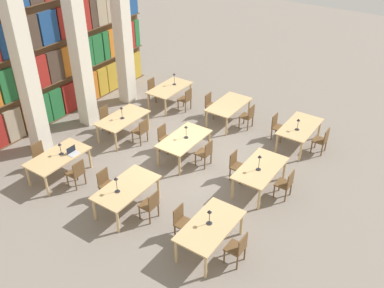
{
  "coord_description": "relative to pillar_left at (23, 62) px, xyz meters",
  "views": [
    {
      "loc": [
        -9.09,
        -6.44,
        7.7
      ],
      "look_at": [
        0.0,
        -0.26,
        0.66
      ],
      "focal_mm": 40.0,
      "sensor_mm": 36.0,
      "label": 1
    }
  ],
  "objects": [
    {
      "name": "chair_9",
      "position": [
        2.19,
        -3.4,
        -2.53
      ],
      "size": [
        0.42,
        0.4,
        0.87
      ],
      "rotation": [
        0.0,
        0.0,
        3.14
      ],
      "color": "brown",
      "rests_on": "ground_plane"
    },
    {
      "name": "reading_table_5",
      "position": [
        4.94,
        -4.17,
        -2.35
      ],
      "size": [
        1.8,
        0.97,
        0.73
      ],
      "color": "tan",
      "rests_on": "ground_plane"
    },
    {
      "name": "chair_14",
      "position": [
        2.1,
        -2.48,
        -2.53
      ],
      "size": [
        0.42,
        0.4,
        0.87
      ],
      "color": "brown",
      "rests_on": "ground_plane"
    },
    {
      "name": "chair_10",
      "position": [
        4.98,
        -4.94,
        -2.53
      ],
      "size": [
        0.42,
        0.4,
        0.87
      ],
      "color": "brown",
      "rests_on": "ground_plane"
    },
    {
      "name": "reading_table_6",
      "position": [
        -0.69,
        -1.7,
        -2.35
      ],
      "size": [
        1.8,
        0.97,
        0.73
      ],
      "color": "tan",
      "rests_on": "ground_plane"
    },
    {
      "name": "chair_2",
      "position": [
        2.15,
        -7.6,
        -2.53
      ],
      "size": [
        0.42,
        0.4,
        0.87
      ],
      "color": "brown",
      "rests_on": "ground_plane"
    },
    {
      "name": "pillar_center",
      "position": [
        2.12,
        0.0,
        0.0
      ],
      "size": [
        0.49,
        0.49,
        6.0
      ],
      "color": "silver",
      "rests_on": "ground_plane"
    },
    {
      "name": "chair_4",
      "position": [
        4.89,
        -7.63,
        -2.53
      ],
      "size": [
        0.42,
        0.4,
        0.87
      ],
      "color": "brown",
      "rests_on": "ground_plane"
    },
    {
      "name": "desk_lamp_0",
      "position": [
        -0.6,
        -6.85,
        -1.99
      ],
      "size": [
        0.14,
        0.14,
        0.41
      ],
      "color": "#232328",
      "rests_on": "reading_table_0"
    },
    {
      "name": "chair_11",
      "position": [
        4.98,
        -3.4,
        -2.53
      ],
      "size": [
        0.42,
        0.4,
        0.87
      ],
      "rotation": [
        0.0,
        0.0,
        3.14
      ],
      "color": "brown",
      "rests_on": "ground_plane"
    },
    {
      "name": "desk_lamp_3",
      "position": [
        -0.94,
        -4.26,
        -1.96
      ],
      "size": [
        0.14,
        0.14,
        0.46
      ],
      "color": "#232328",
      "rests_on": "reading_table_3"
    },
    {
      "name": "desk_lamp_6",
      "position": [
        2.04,
        -1.75,
        -1.98
      ],
      "size": [
        0.14,
        0.14,
        0.43
      ],
      "color": "#232328",
      "rests_on": "reading_table_7"
    },
    {
      "name": "reading_table_7",
      "position": [
        2.09,
        -1.71,
        -2.35
      ],
      "size": [
        1.8,
        0.97,
        0.73
      ],
      "color": "tan",
      "rests_on": "ground_plane"
    },
    {
      "name": "chair_7",
      "position": [
        -0.63,
        -3.54,
        -2.53
      ],
      "size": [
        0.42,
        0.4,
        0.87
      ],
      "rotation": [
        0.0,
        0.0,
        3.14
      ],
      "color": "brown",
      "rests_on": "ground_plane"
    },
    {
      "name": "ground_plane",
      "position": [
        2.12,
        -4.25,
        -3.0
      ],
      "size": [
        40.0,
        40.0,
        0.0
      ],
      "primitive_type": "plane",
      "color": "gray"
    },
    {
      "name": "reading_table_4",
      "position": [
        2.17,
        -4.17,
        -2.35
      ],
      "size": [
        1.8,
        0.97,
        0.73
      ],
      "color": "tan",
      "rests_on": "ground_plane"
    },
    {
      "name": "laptop",
      "position": [
        -0.35,
        -1.99,
        -2.23
      ],
      "size": [
        0.32,
        0.22,
        0.21
      ],
      "color": "silver",
      "rests_on": "reading_table_6"
    },
    {
      "name": "reading_table_0",
      "position": [
        -0.63,
        -6.89,
        -2.35
      ],
      "size": [
        1.8,
        0.97,
        0.73
      ],
      "color": "tan",
      "rests_on": "ground_plane"
    },
    {
      "name": "pillar_right",
      "position": [
        4.24,
        0.0,
        0.0
      ],
      "size": [
        0.49,
        0.49,
        6.0
      ],
      "color": "silver",
      "rests_on": "ground_plane"
    },
    {
      "name": "chair_6",
      "position": [
        -0.63,
        -5.08,
        -2.53
      ],
      "size": [
        0.42,
        0.4,
        0.87
      ],
      "color": "brown",
      "rests_on": "ground_plane"
    },
    {
      "name": "chair_5",
      "position": [
        4.89,
        -6.09,
        -2.53
      ],
      "size": [
        0.42,
        0.4,
        0.87
      ],
      "rotation": [
        0.0,
        0.0,
        3.14
      ],
      "color": "brown",
      "rests_on": "ground_plane"
    },
    {
      "name": "chair_15",
      "position": [
        2.1,
        -0.94,
        -2.53
      ],
      "size": [
        0.42,
        0.4,
        0.87
      ],
      "rotation": [
        0.0,
        0.0,
        3.14
      ],
      "color": "brown",
      "rests_on": "ground_plane"
    },
    {
      "name": "chair_13",
      "position": [
        -0.73,
        -0.93,
        -2.53
      ],
      "size": [
        0.42,
        0.4,
        0.87
      ],
      "rotation": [
        0.0,
        0.0,
        3.14
      ],
      "color": "brown",
      "rests_on": "ground_plane"
    },
    {
      "name": "chair_3",
      "position": [
        2.15,
        -6.06,
        -2.53
      ],
      "size": [
        0.42,
        0.4,
        0.87
      ],
      "rotation": [
        0.0,
        0.0,
        3.14
      ],
      "color": "brown",
      "rests_on": "ground_plane"
    },
    {
      "name": "desk_lamp_2",
      "position": [
        4.62,
        -6.87,
        -2.0
      ],
      "size": [
        0.14,
        0.14,
        0.4
      ],
      "color": "#232328",
      "rests_on": "reading_table_2"
    },
    {
      "name": "chair_12",
      "position": [
        -0.73,
        -2.47,
        -2.53
      ],
      "size": [
        0.42,
        0.4,
        0.87
      ],
      "color": "brown",
      "rests_on": "ground_plane"
    },
    {
      "name": "chair_17",
      "position": [
        4.84,
        -0.84,
        -2.53
      ],
      "size": [
        0.42,
        0.4,
        0.87
      ],
      "rotation": [
        0.0,
        0.0,
        3.14
      ],
      "color": "brown",
      "rests_on": "ground_plane"
    },
    {
      "name": "reading_table_3",
      "position": [
        -0.65,
        -4.31,
        -2.35
      ],
      "size": [
        1.8,
        0.97,
        0.73
      ],
      "color": "tan",
      "rests_on": "ground_plane"
    },
    {
      "name": "pillar_left",
      "position": [
        0.0,
        0.0,
        0.0
      ],
      "size": [
        0.49,
        0.49,
        6.0
      ],
      "color": "silver",
      "rests_on": "ground_plane"
    },
    {
      "name": "reading_table_2",
      "position": [
        4.89,
        -6.86,
        -2.35
      ],
      "size": [
        1.8,
        0.97,
        0.73
      ],
      "color": "tan",
      "rests_on": "ground_plane"
    },
    {
      "name": "chair_8",
      "position": [
        2.19,
        -4.94,
        -2.53
      ],
      "size": [
        0.42,
        0.4,
        0.87
      ],
      "color": "brown",
      "rests_on": "ground_plane"
    },
    {
      "name": "chair_16",
      "position": [
        4.84,
        -2.38,
        -2.53
      ],
      "size": [
        0.42,
        0.4,
        0.87
      ],
      "color": "brown",
      "rests_on": "ground_plane"
    },
    {
      "name": "reading_table_8",
      "position": [
        4.87,
        -1.61,
        -2.35
      ],
      "size": [
        1.8,
        0.97,
        0.73
      ],
      "color": "tan",
      "rests_on": "ground_plane"
    },
    {
      "name": "desk_lamp_5",
      "position": [
        -0.57,
        -1.73,
        -2.01
      ],
      "size": [
        0.14,
        0.14,
        0.39
      ],
      "color": "#232328",
      "rests_on": "reading_table_6"
    },
    {
      "name": "desk_lamp_1",
      "position": [
        1.97,
        -6.83,
        -1.94
      ],
      "size": [
        0.14,
        0.14,
        0.48
      ],
      "color": "#232328",
      "rests_on": "reading_table_1"
    },
    {
      "name": "bookshelf_bank",
      "position": [
        2.11,
        1.18,
        -0.35
      ],
      "size": [
        8.66,
        0.35,
        5.5
      ],
      "color": "brown",
      "rests_on": "ground_plane"
    },
    {
      "name": "chair_0",
      "position": [
        -0.68,
        -7.66,
        -2.53
      ],
      "size": [
        0.42,
        0.4,
        0.87
      ],
      "color": "brown",
      "rests_on": "ground_plane"
    },
    {
      "name": "desk_lamp_7",
      "position": [
        5.17,
        -1.61,
        -1.95
      ],
      "size": [
        0.14,
        0.14,
        0.47
      ],
      "color": "#232328",
      "rests_on": "reading_table_8"
    },
    {
      "name": "chair_1",
      "position": [
        -0.68,
        -6.12,
        -2.53
      ],
      "size": [
        0.42,
        0.4,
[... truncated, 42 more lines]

